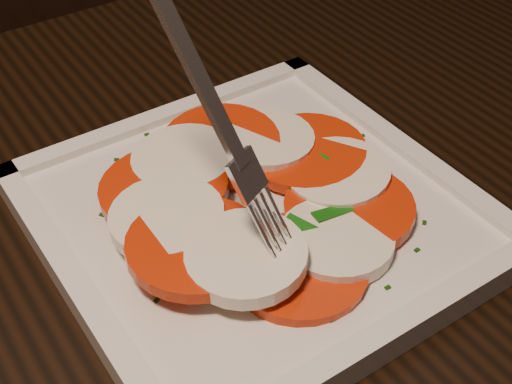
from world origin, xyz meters
The scene contains 5 objects.
table centered at (0.25, -0.27, 0.65)m, with size 1.29×0.95×0.75m.
chair centered at (0.23, 0.51, 0.53)m, with size 0.52×0.52×0.93m.
plate centered at (0.22, -0.22, 0.76)m, with size 0.26×0.26×0.01m, color white.
caprese_salad centered at (0.22, -0.22, 0.78)m, with size 0.20×0.21×0.03m.
fork centered at (0.17, -0.23, 0.88)m, with size 0.04×0.10×0.18m, color white, non-canonical shape.
Camera 1 is at (0.06, -0.53, 1.08)m, focal length 50.00 mm.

